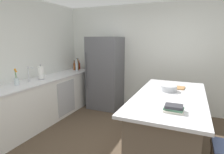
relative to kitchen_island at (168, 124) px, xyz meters
name	(u,v)px	position (x,y,z in m)	size (l,w,h in m)	color
wall_rear	(157,58)	(-0.52, 1.83, 0.83)	(6.00, 0.10, 2.60)	silver
wall_left	(5,64)	(-2.97, -0.42, 0.83)	(0.10, 6.00, 2.60)	silver
counter_run_left	(43,100)	(-2.61, 0.11, 0.00)	(0.65, 3.18, 0.93)	silver
kitchen_island	(168,124)	(0.00, 0.00, 0.00)	(1.00, 2.09, 0.92)	brown
refrigerator	(105,73)	(-1.75, 1.44, 0.44)	(0.79, 0.72, 1.81)	#56565B
sink_faucet	(29,74)	(-2.66, -0.16, 0.62)	(0.15, 0.05, 0.30)	silver
flower_vase	(16,80)	(-2.65, -0.46, 0.56)	(0.08, 0.08, 0.31)	silver
paper_towel_roll	(41,73)	(-2.61, 0.10, 0.60)	(0.14, 0.14, 0.31)	gray
hot_sauce_bottle	(79,66)	(-2.64, 1.58, 0.56)	(0.06, 0.06, 0.25)	red
whiskey_bottle	(78,65)	(-2.61, 1.48, 0.58)	(0.07, 0.07, 0.31)	brown
vinegar_bottle	(74,66)	(-2.67, 1.39, 0.57)	(0.06, 0.06, 0.26)	#994C23
soda_bottle	(77,66)	(-2.52, 1.29, 0.59)	(0.07, 0.07, 0.33)	silver
cookbook_stack	(174,108)	(0.11, -0.65, 0.49)	(0.23, 0.18, 0.08)	silver
mixing_bowl	(169,88)	(-0.05, 0.23, 0.50)	(0.25, 0.25, 0.09)	#B2B5BA
cutting_board	(174,87)	(0.01, 0.50, 0.47)	(0.36, 0.25, 0.02)	#9E7042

